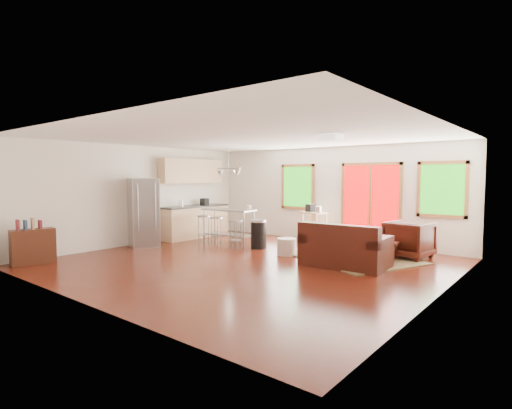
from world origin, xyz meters
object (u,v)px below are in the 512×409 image
Objects in this scene: coffee_table at (374,243)px; island at (229,220)px; armchair at (409,238)px; refrigerator at (144,212)px; loveseat at (344,249)px; ottoman at (350,244)px; rug at (350,257)px; kitchen_cart at (314,216)px.

island reaches higher than coffee_table.
armchair is 0.51× the size of refrigerator.
island is at bearing 72.69° from refrigerator.
loveseat reaches higher than coffee_table.
ottoman is (-0.81, 0.49, -0.16)m from coffee_table.
rug is at bearing -63.60° from ottoman.
refrigerator reaches higher than coffee_table.
refrigerator reaches higher than armchair.
kitchen_cart is at bearing 154.33° from ottoman.
rug is 1.36m from armchair.
armchair is 4.55m from island.
coffee_table is 5.71m from refrigerator.
refrigerator is at bearing -148.97° from ottoman.
kitchen_cart is at bearing 129.71° from loveseat.
rug is 4.80× the size of ottoman.
armchair is at bearing 45.46° from coffee_table.
loveseat is 3.75m from island.
refrigerator is (-5.82, -2.75, 0.43)m from armchair.
loveseat is at bearing -48.07° from kitchen_cart.
refrigerator is 1.17× the size of island.
rug is at bearing 45.63° from armchair.
loveseat is at bearing 34.25° from refrigerator.
rug is 0.61m from coffee_table.
refrigerator is at bearing -157.44° from coffee_table.
kitchen_cart is (-2.77, 0.59, 0.26)m from armchair.
ottoman is at bearing 116.40° from rug.
kitchen_cart is (-2.21, 1.16, 0.36)m from coffee_table.
kitchen_cart is (-1.40, 0.67, 0.52)m from ottoman.
island is (-3.69, 0.61, 0.29)m from loveseat.
kitchen_cart is at bearing 45.16° from island.
loveseat is 1.87× the size of armchair.
rug is 1.53× the size of refrigerator.
ottoman is 3.23m from island.
refrigerator is 2.21m from island.
coffee_table is 0.81m from armchair.
kitchen_cart reaches higher than ottoman.
kitchen_cart is (1.65, 1.66, 0.07)m from island.
ottoman is 1.64m from kitchen_cart.
rug is 2.59× the size of kitchen_cart.
kitchen_cart reaches higher than rug.
armchair is at bearing -12.10° from kitchen_cart.
loveseat is 3.03× the size of ottoman.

